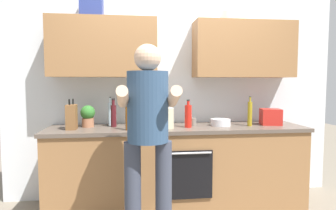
{
  "coord_description": "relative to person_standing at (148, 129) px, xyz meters",
  "views": [
    {
      "loc": [
        -0.5,
        -3.15,
        1.39
      ],
      "look_at": [
        -0.12,
        -0.1,
        1.15
      ],
      "focal_mm": 31.05,
      "sensor_mm": 36.0,
      "label": 1
    }
  ],
  "objects": [
    {
      "name": "potted_herb",
      "position": [
        -0.61,
        0.88,
        0.02
      ],
      "size": [
        0.16,
        0.16,
        0.24
      ],
      "color": "#9E6647",
      "rests_on": "counter"
    },
    {
      "name": "grocery_bag_rice",
      "position": [
        0.18,
        0.69,
        -0.0
      ],
      "size": [
        0.25,
        0.17,
        0.22
      ],
      "primitive_type": "cube",
      "rotation": [
        0.0,
        0.0,
        -0.03
      ],
      "color": "beige",
      "rests_on": "counter"
    },
    {
      "name": "bottle_soda",
      "position": [
        -0.09,
        0.81,
        -0.03
      ],
      "size": [
        0.07,
        0.07,
        0.2
      ],
      "color": "#198C33",
      "rests_on": "counter"
    },
    {
      "name": "grocery_bag_crisps",
      "position": [
        1.46,
        0.79,
        -0.02
      ],
      "size": [
        0.25,
        0.24,
        0.18
      ],
      "primitive_type": "cube",
      "rotation": [
        0.0,
        0.0,
        -0.2
      ],
      "color": "red",
      "rests_on": "counter"
    },
    {
      "name": "bottle_oil",
      "position": [
        1.18,
        0.73,
        0.03
      ],
      "size": [
        0.05,
        0.05,
        0.34
      ],
      "color": "olive",
      "rests_on": "counter"
    },
    {
      "name": "bottle_syrup",
      "position": [
        -0.17,
        0.6,
        0.03
      ],
      "size": [
        0.07,
        0.07,
        0.34
      ],
      "color": "#8C4C14",
      "rests_on": "counter"
    },
    {
      "name": "counter",
      "position": [
        0.37,
        0.77,
        -0.56
      ],
      "size": [
        2.84,
        0.67,
        0.9
      ],
      "color": "olive",
      "rests_on": "ground"
    },
    {
      "name": "bottle_water",
      "position": [
        -0.38,
        0.98,
        0.03
      ],
      "size": [
        0.05,
        0.05,
        0.33
      ],
      "color": "silver",
      "rests_on": "counter"
    },
    {
      "name": "mixing_bowl",
      "position": [
        0.86,
        0.79,
        -0.07
      ],
      "size": [
        0.22,
        0.22,
        0.08
      ],
      "primitive_type": "cylinder",
      "color": "silver",
      "rests_on": "counter"
    },
    {
      "name": "bottle_wine",
      "position": [
        -0.33,
        0.85,
        0.02
      ],
      "size": [
        0.06,
        0.06,
        0.32
      ],
      "color": "#471419",
      "rests_on": "counter"
    },
    {
      "name": "back_wall_unit",
      "position": [
        0.36,
        1.05,
        0.49
      ],
      "size": [
        4.0,
        0.38,
        2.5
      ],
      "color": "silver",
      "rests_on": "ground"
    },
    {
      "name": "cup_stoneware",
      "position": [
        0.55,
        0.82,
        -0.07
      ],
      "size": [
        0.08,
        0.08,
        0.09
      ],
      "primitive_type": "cylinder",
      "color": "slate",
      "rests_on": "counter"
    },
    {
      "name": "knife_block",
      "position": [
        -0.76,
        0.72,
        0.02
      ],
      "size": [
        0.1,
        0.14,
        0.32
      ],
      "color": "brown",
      "rests_on": "counter"
    },
    {
      "name": "ground_plane",
      "position": [
        0.37,
        0.78,
        -1.01
      ],
      "size": [
        12.0,
        12.0,
        0.0
      ],
      "primitive_type": "plane",
      "color": "#756B5B"
    },
    {
      "name": "person_standing",
      "position": [
        0.0,
        0.0,
        0.0
      ],
      "size": [
        0.49,
        0.45,
        1.7
      ],
      "color": "#383D4C",
      "rests_on": "ground"
    },
    {
      "name": "bottle_hotsauce",
      "position": [
        0.48,
        0.71,
        0.02
      ],
      "size": [
        0.08,
        0.08,
        0.3
      ],
      "color": "red",
      "rests_on": "counter"
    }
  ]
}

